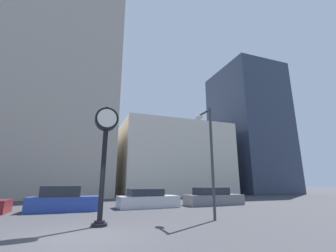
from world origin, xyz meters
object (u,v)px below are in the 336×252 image
Objects in this scene: street_clock at (105,140)px; car_grey at (213,198)px; car_silver at (147,199)px; street_lamp_right at (207,143)px; car_blue at (64,200)px.

car_grey is (9.23, 6.27, -3.02)m from street_clock.
car_silver is 7.23m from street_lamp_right.
car_blue is 0.88× the size of car_grey.
car_silver is 0.92× the size of car_grey.
car_silver is at bearing 103.95° from street_lamp_right.
street_clock reaches higher than car_blue.
street_lamp_right is at bearing 0.75° from street_clock.
street_clock is at bearing -70.32° from car_blue.
car_silver is at bearing 177.13° from car_grey.
street_clock is 7.96m from car_silver.
car_grey reaches higher than car_silver.
car_silver is at bearing 5.96° from car_blue.
street_clock is 1.08× the size of car_grey.
car_grey is at bearing 57.61° from street_lamp_right.
car_grey is 8.03m from street_lamp_right.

